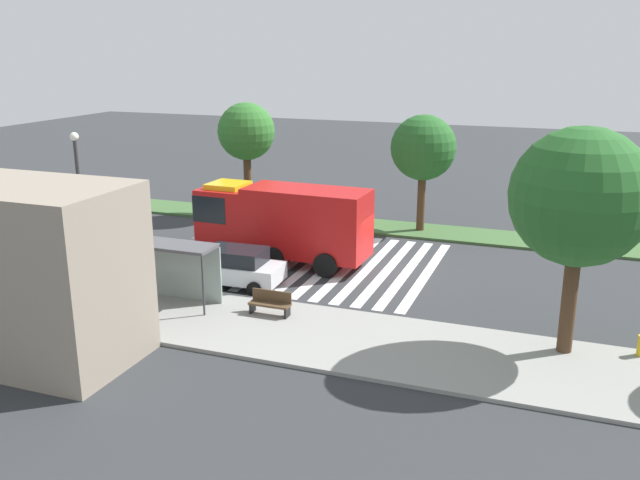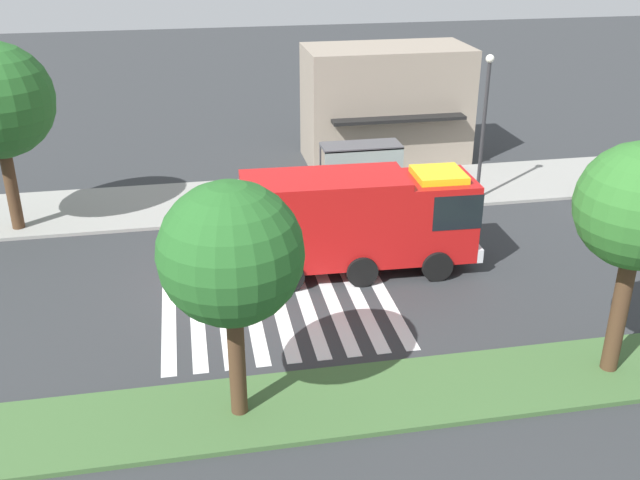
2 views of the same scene
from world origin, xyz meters
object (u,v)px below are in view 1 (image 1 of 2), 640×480
fire_truck (278,220)px  bench_near_shelter (270,303)px  sidewalk_tree_center (580,198)px  median_tree_center (246,132)px  street_lamp (80,195)px  bus_stop_shelter (177,259)px  median_tree_west (423,148)px  parked_car_west (233,267)px  parked_car_mid (3,238)px

fire_truck → bench_near_shelter: size_ratio=5.29×
fire_truck → sidewalk_tree_center: (-13.03, 5.99, 3.30)m
bench_near_shelter → median_tree_center: median_tree_center is taller
street_lamp → bench_near_shelter: bearing=174.6°
bench_near_shelter → street_lamp: street_lamp is taller
bus_stop_shelter → bench_near_shelter: bus_stop_shelter is taller
median_tree_west → bench_near_shelter: bearing=79.2°
parked_car_west → bus_stop_shelter: (1.04, 2.67, 1.02)m
fire_truck → bus_stop_shelter: 6.63m
median_tree_west → median_tree_center: median_tree_center is taller
fire_truck → bench_near_shelter: (-2.50, 6.46, -1.47)m
parked_car_west → bench_near_shelter: (-2.96, 2.67, -0.27)m
parked_car_west → median_tree_west: bearing=-118.7°
median_tree_center → bench_near_shelter: bearing=119.1°
bench_near_shelter → sidewalk_tree_center: sidewalk_tree_center is taller
parked_car_mid → parked_car_west: bearing=178.5°
bench_near_shelter → median_tree_center: bearing=-60.9°
fire_truck → street_lamp: size_ratio=1.33×
street_lamp → median_tree_west: bearing=-131.8°
bench_near_shelter → median_tree_west: size_ratio=0.25×
parked_car_mid → bench_near_shelter: parked_car_mid is taller
bus_stop_shelter → median_tree_west: bearing=-115.5°
parked_car_mid → median_tree_center: 14.37m
parked_car_mid → median_tree_west: size_ratio=0.70×
parked_car_west → median_tree_west: (-5.64, -11.37, 3.79)m
bus_stop_shelter → fire_truck: bearing=-103.1°
median_tree_west → median_tree_center: bearing=0.0°
sidewalk_tree_center → parked_car_west: bearing=-9.3°
bus_stop_shelter → sidewalk_tree_center: (-14.53, -0.46, 3.48)m
bus_stop_shelter → median_tree_west: size_ratio=0.56×
sidewalk_tree_center → median_tree_west: sidewalk_tree_center is taller
parked_car_west → bus_stop_shelter: 3.04m
fire_truck → sidewalk_tree_center: sidewalk_tree_center is taller
parked_car_west → fire_truck: bearing=-99.3°
bench_near_shelter → median_tree_west: median_tree_west is taller
median_tree_center → median_tree_west: bearing=-180.0°
fire_truck → sidewalk_tree_center: bearing=157.1°
parked_car_west → bench_near_shelter: 3.99m
fire_truck → parked_car_west: bearing=84.9°
street_lamp → median_tree_center: 13.29m
median_tree_center → sidewalk_tree_center: bearing=143.5°
parked_car_mid → bus_stop_shelter: (-11.54, 2.67, 1.00)m
fire_truck → parked_car_west: size_ratio=1.90×
parked_car_mid → sidewalk_tree_center: (-26.07, 2.20, 4.48)m
fire_truck → bus_stop_shelter: size_ratio=2.42×
street_lamp → sidewalk_tree_center: 19.70m
fire_truck → parked_car_mid: bearing=18.0°
fire_truck → parked_car_mid: size_ratio=1.91×
fire_truck → sidewalk_tree_center: 14.72m
fire_truck → median_tree_center: bearing=-53.1°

